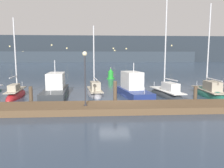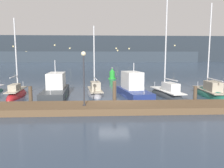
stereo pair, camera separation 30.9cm
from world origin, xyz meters
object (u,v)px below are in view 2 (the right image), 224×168
(sailboat_berth_4, at_px, (95,93))
(motorboat_berth_5, at_px, (133,91))
(channel_buoy, at_px, (112,75))
(dock_lamppost, at_px, (84,69))
(sailboat_berth_7, at_px, (209,94))
(sailboat_berth_2, at_px, (17,95))
(sailboat_berth_6, at_px, (167,95))
(motorboat_berth_3, at_px, (56,92))

(sailboat_berth_4, xyz_separation_m, motorboat_berth_5, (3.74, -1.00, 0.30))
(channel_buoy, relative_size, dock_lamppost, 0.52)
(sailboat_berth_4, height_order, sailboat_berth_7, sailboat_berth_7)
(sailboat_berth_2, relative_size, sailboat_berth_6, 0.81)
(sailboat_berth_7, height_order, dock_lamppost, sailboat_berth_7)
(motorboat_berth_3, distance_m, dock_lamppost, 7.27)
(motorboat_berth_3, xyz_separation_m, motorboat_berth_5, (7.46, -0.14, 0.05))
(sailboat_berth_2, xyz_separation_m, motorboat_berth_3, (3.72, -0.07, 0.26))
(motorboat_berth_3, distance_m, sailboat_berth_7, 14.81)
(sailboat_berth_4, distance_m, sailboat_berth_7, 11.18)
(dock_lamppost, bearing_deg, sailboat_berth_7, 25.25)
(sailboat_berth_7, distance_m, channel_buoy, 18.20)
(channel_buoy, bearing_deg, motorboat_berth_3, -111.79)
(motorboat_berth_3, relative_size, sailboat_berth_6, 0.75)
(dock_lamppost, bearing_deg, sailboat_berth_2, 138.45)
(sailboat_berth_7, height_order, channel_buoy, sailboat_berth_7)
(dock_lamppost, bearing_deg, motorboat_berth_3, 117.74)
(dock_lamppost, bearing_deg, motorboat_berth_5, 53.93)
(sailboat_berth_2, distance_m, sailboat_berth_7, 18.53)
(sailboat_berth_7, bearing_deg, sailboat_berth_6, -178.59)
(sailboat_berth_2, bearing_deg, sailboat_berth_7, -1.91)
(motorboat_berth_3, bearing_deg, channel_buoy, 68.21)
(sailboat_berth_6, relative_size, channel_buoy, 5.20)
(sailboat_berth_4, bearing_deg, sailboat_berth_6, -12.29)
(sailboat_berth_7, bearing_deg, sailboat_berth_4, 172.80)
(sailboat_berth_4, relative_size, sailboat_berth_6, 0.74)
(motorboat_berth_3, distance_m, channel_buoy, 16.67)
(sailboat_berth_4, xyz_separation_m, channel_buoy, (2.48, 14.62, 0.55))
(sailboat_berth_2, height_order, sailboat_berth_4, sailboat_berth_2)
(sailboat_berth_2, xyz_separation_m, sailboat_berth_6, (14.33, -0.72, 0.03))
(motorboat_berth_3, xyz_separation_m, sailboat_berth_4, (3.71, 0.86, -0.24))
(motorboat_berth_5, xyz_separation_m, sailboat_berth_6, (3.15, -0.50, -0.29))
(sailboat_berth_7, xyz_separation_m, channel_buoy, (-8.61, 16.02, 0.56))
(sailboat_berth_2, bearing_deg, channel_buoy, 57.26)
(motorboat_berth_3, height_order, sailboat_berth_6, sailboat_berth_6)
(sailboat_berth_6, relative_size, dock_lamppost, 2.68)
(motorboat_berth_5, bearing_deg, channel_buoy, 94.64)
(sailboat_berth_2, relative_size, sailboat_berth_4, 1.09)
(sailboat_berth_2, relative_size, sailboat_berth_7, 0.84)
(motorboat_berth_3, relative_size, sailboat_berth_4, 1.01)
(sailboat_berth_2, xyz_separation_m, sailboat_berth_4, (7.43, 0.78, 0.02))
(motorboat_berth_3, height_order, sailboat_berth_4, sailboat_berth_4)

